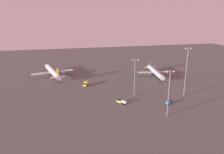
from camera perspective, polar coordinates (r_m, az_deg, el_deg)
name	(u,v)px	position (r m, az deg, el deg)	size (l,w,h in m)	color
ground_plane	(135,101)	(136.44, 5.96, -6.09)	(416.00, 416.00, 0.00)	#56544F
airplane_near_gate	(155,72)	(188.01, 11.13, 1.29)	(29.53, 37.86, 9.71)	silver
airplane_far_stand	(53,72)	(189.35, -15.10, 1.31)	(33.73, 43.00, 11.18)	white
fuel_truck	(122,101)	(131.19, 2.51, -6.32)	(5.53, 6.26, 2.35)	yellow
catering_truck	(86,84)	(162.34, -6.82, -1.75)	(4.60, 6.11, 3.05)	yellow
cargo_loader	(169,102)	(134.73, 14.60, -6.33)	(4.51, 2.99, 2.25)	#3372BF
apron_light_central	(169,91)	(114.48, 14.55, -3.47)	(4.80, 0.90, 24.77)	slate
apron_light_west	(186,69)	(145.57, 18.71, 1.88)	(4.80, 0.90, 31.38)	slate
apron_light_east	(135,75)	(139.47, 5.94, 0.53)	(4.80, 0.90, 24.36)	slate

